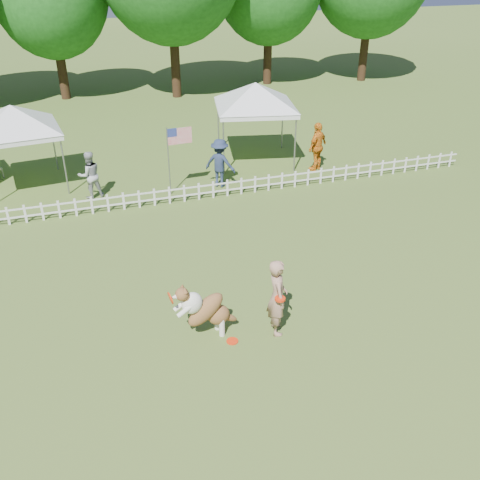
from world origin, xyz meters
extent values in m
plane|color=#36561B|center=(0.00, 0.00, 0.00)|extent=(120.00, 120.00, 0.00)
imported|color=#A77C64|center=(0.67, -0.33, 0.91)|extent=(0.53, 0.72, 1.81)
cylinder|color=red|center=(-0.37, -0.39, 0.01)|extent=(0.32, 0.32, 0.02)
imported|color=#A4A5AA|center=(-2.65, 8.32, 0.81)|extent=(0.90, 0.77, 1.62)
imported|color=#212C47|center=(1.76, 7.92, 0.86)|extent=(1.27, 1.20, 1.72)
imported|color=orange|center=(5.68, 8.30, 0.92)|extent=(1.15, 0.97, 1.84)
camera|label=1|loc=(-3.02, -9.08, 7.55)|focal=40.00mm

